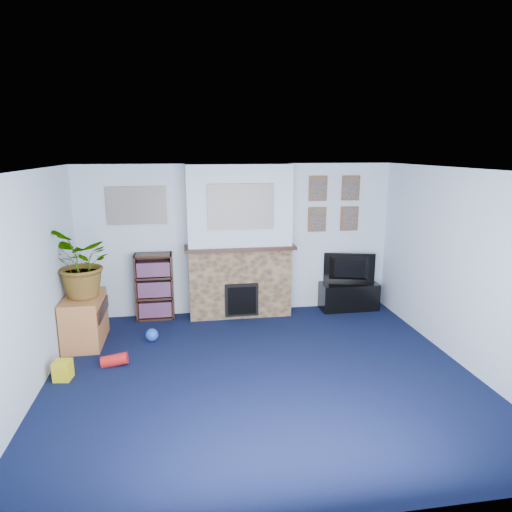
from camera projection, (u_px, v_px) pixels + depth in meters
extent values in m
cube|color=black|center=(261.00, 374.00, 5.43)|extent=(5.00, 4.50, 0.01)
cube|color=white|center=(262.00, 170.00, 4.88)|extent=(5.00, 4.50, 0.01)
cube|color=silver|center=(238.00, 240.00, 7.32)|extent=(5.00, 0.04, 2.40)
cube|color=silver|center=(320.00, 370.00, 3.00)|extent=(5.00, 0.04, 2.40)
cube|color=silver|center=(27.00, 288.00, 4.78)|extent=(0.04, 4.50, 2.40)
cube|color=silver|center=(464.00, 269.00, 5.54)|extent=(0.04, 4.50, 2.40)
cube|color=brown|center=(240.00, 282.00, 7.28)|extent=(1.60, 0.40, 1.10)
cube|color=brown|center=(239.00, 207.00, 7.00)|extent=(1.60, 0.40, 1.30)
cube|color=brown|center=(240.00, 247.00, 7.12)|extent=(1.72, 0.50, 0.05)
cube|color=brown|center=(242.00, 300.00, 7.13)|extent=(0.52, 0.08, 0.52)
cube|color=brown|center=(242.00, 301.00, 7.09)|extent=(0.44, 0.02, 0.44)
cube|color=gray|center=(241.00, 207.00, 6.79)|extent=(1.00, 0.03, 0.68)
cube|color=gray|center=(137.00, 206.00, 6.94)|extent=(0.90, 0.03, 0.58)
cube|color=brown|center=(318.00, 189.00, 7.32)|extent=(0.30, 0.03, 0.40)
cube|color=brown|center=(351.00, 188.00, 7.40)|extent=(0.30, 0.03, 0.40)
cube|color=brown|center=(317.00, 219.00, 7.43)|extent=(0.30, 0.03, 0.40)
cube|color=brown|center=(349.00, 219.00, 7.52)|extent=(0.30, 0.03, 0.40)
cube|color=black|center=(349.00, 296.00, 7.61)|extent=(0.95, 0.40, 0.45)
imported|color=black|center=(350.00, 269.00, 7.53)|extent=(0.84, 0.32, 0.49)
cube|color=black|center=(155.00, 284.00, 7.25)|extent=(0.58, 0.02, 1.05)
cube|color=black|center=(137.00, 287.00, 7.08)|extent=(0.03, 0.28, 1.05)
cube|color=black|center=(172.00, 286.00, 7.17)|extent=(0.03, 0.28, 1.05)
cube|color=black|center=(156.00, 317.00, 7.24)|extent=(0.56, 0.28, 0.03)
cube|color=black|center=(155.00, 297.00, 7.17)|extent=(0.56, 0.28, 0.03)
cube|color=black|center=(154.00, 277.00, 7.09)|extent=(0.56, 0.28, 0.03)
cube|color=black|center=(153.00, 255.00, 7.01)|extent=(0.56, 0.28, 0.03)
cube|color=black|center=(156.00, 308.00, 7.20)|extent=(0.50, 0.22, 0.24)
cube|color=black|center=(155.00, 288.00, 7.12)|extent=(0.50, 0.22, 0.24)
cube|color=black|center=(154.00, 268.00, 7.05)|extent=(0.50, 0.22, 0.22)
cube|color=#B36D39|center=(85.00, 319.00, 6.25)|extent=(0.48, 0.87, 0.68)
imported|color=#26661E|center=(83.00, 263.00, 6.03)|extent=(1.04, 1.10, 0.95)
cube|color=gold|center=(232.00, 242.00, 7.06)|extent=(0.10, 0.06, 0.15)
cylinder|color=#B2BFC6|center=(263.00, 240.00, 7.13)|extent=(0.04, 0.04, 0.14)
sphere|color=gray|center=(206.00, 243.00, 7.00)|extent=(0.13, 0.13, 0.13)
cylinder|color=yellow|center=(286.00, 241.00, 7.19)|extent=(0.06, 0.06, 0.11)
cube|color=#198C26|center=(77.00, 342.00, 6.01)|extent=(0.33, 0.27, 0.25)
sphere|color=blue|center=(152.00, 335.00, 6.36)|extent=(0.18, 0.18, 0.18)
cube|color=yellow|center=(63.00, 371.00, 5.29)|extent=(0.21, 0.21, 0.23)
cylinder|color=red|center=(115.00, 360.00, 5.64)|extent=(0.33, 0.15, 0.19)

